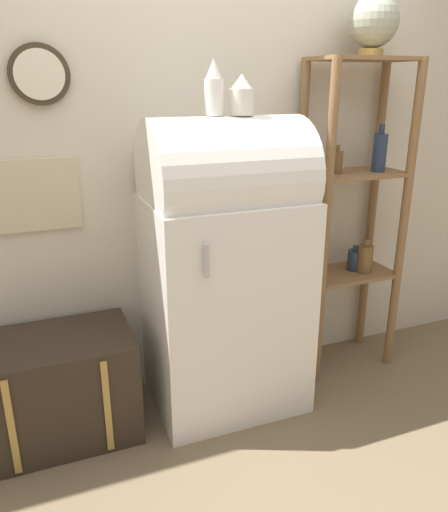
% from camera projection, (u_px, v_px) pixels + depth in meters
% --- Properties ---
extents(ground_plane, '(12.00, 12.00, 0.00)m').
position_uv_depth(ground_plane, '(243.00, 424.00, 2.58)').
color(ground_plane, '#7A664C').
extents(wall_back, '(7.00, 0.09, 2.70)m').
position_uv_depth(wall_back, '(202.00, 146.00, 2.64)').
color(wall_back, beige).
rests_on(wall_back, ground_plane).
extents(refrigerator, '(0.78, 0.63, 1.53)m').
position_uv_depth(refrigerator, '(226.00, 266.00, 2.54)').
color(refrigerator, white).
rests_on(refrigerator, ground_plane).
extents(suitcase_trunk, '(0.74, 0.49, 0.53)m').
position_uv_depth(suitcase_trunk, '(57.00, 388.00, 2.43)').
color(suitcase_trunk, '#33281E').
rests_on(suitcase_trunk, ground_plane).
extents(shelf_unit, '(0.57, 0.34, 1.80)m').
position_uv_depth(shelf_unit, '(353.00, 207.00, 2.85)').
color(shelf_unit, olive).
rests_on(shelf_unit, ground_plane).
extents(globe, '(0.26, 0.26, 0.30)m').
position_uv_depth(globe, '(373.00, 23.00, 2.55)').
color(globe, '#AD8942').
rests_on(globe, shelf_unit).
extents(vase_left, '(0.09, 0.09, 0.25)m').
position_uv_depth(vase_left, '(214.00, 89.00, 2.25)').
color(vase_left, white).
rests_on(vase_left, refrigerator).
extents(vase_center, '(0.11, 0.11, 0.18)m').
position_uv_depth(vase_center, '(242.00, 96.00, 2.29)').
color(vase_center, silver).
rests_on(vase_center, refrigerator).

